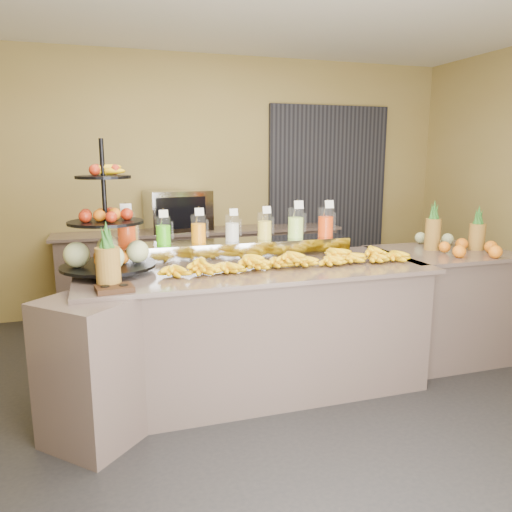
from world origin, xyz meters
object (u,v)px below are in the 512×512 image
condiment_caddy (115,289)px  oven_warmer (178,211)px  right_fruit_pile (461,242)px  banana_heap (290,258)px  fruit_stand (113,240)px  pitcher_tray (232,250)px

condiment_caddy → oven_warmer: (0.74, 2.34, 0.20)m
right_fruit_pile → oven_warmer: 2.82m
banana_heap → fruit_stand: (-1.21, 0.17, 0.16)m
condiment_caddy → right_fruit_pile: 2.83m
pitcher_tray → right_fruit_pile: 1.92m
pitcher_tray → right_fruit_pile: (1.90, -0.26, 0.01)m
condiment_caddy → oven_warmer: oven_warmer is taller
pitcher_tray → oven_warmer: oven_warmer is taller
pitcher_tray → oven_warmer: 1.68m
pitcher_tray → fruit_stand: size_ratio=2.06×
condiment_caddy → fruit_stand: bearing=87.6°
right_fruit_pile → oven_warmer: (-2.05, 1.93, 0.13)m
condiment_caddy → right_fruit_pile: bearing=8.4°
condiment_caddy → banana_heap: bearing=14.8°
right_fruit_pile → oven_warmer: oven_warmer is taller
banana_heap → condiment_caddy: (-1.24, -0.33, -0.05)m
condiment_caddy → right_fruit_pile: right_fruit_pile is taller
fruit_stand → condiment_caddy: bearing=-100.7°
banana_heap → oven_warmer: bearing=103.8°
right_fruit_pile → banana_heap: bearing=-176.9°
banana_heap → right_fruit_pile: 1.56m
fruit_stand → condiment_caddy: size_ratio=4.22×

